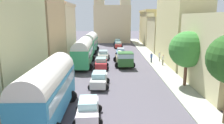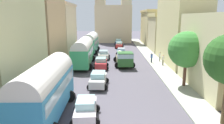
{
  "view_description": "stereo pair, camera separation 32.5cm",
  "coord_description": "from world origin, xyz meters",
  "views": [
    {
      "loc": [
        -0.06,
        -8.36,
        7.47
      ],
      "look_at": [
        0.0,
        16.89,
        1.93
      ],
      "focal_mm": 32.98,
      "sensor_mm": 36.0,
      "label": 1
    },
    {
      "loc": [
        0.26,
        -8.36,
        7.47
      ],
      "look_at": [
        0.0,
        16.89,
        1.93
      ],
      "focal_mm": 32.98,
      "sensor_mm": 36.0,
      "label": 2
    }
  ],
  "objects": [
    {
      "name": "car_1",
      "position": [
        1.51,
        41.76,
        0.76
      ],
      "size": [
        2.29,
        4.2,
        1.5
      ],
      "color": "#B6312C",
      "rests_on": "ground"
    },
    {
      "name": "parked_bus_0",
      "position": [
        -4.8,
        6.1,
        2.37
      ],
      "size": [
        3.42,
        9.18,
        4.28
      ],
      "color": "teal",
      "rests_on": "ground"
    },
    {
      "name": "pedestrian_3",
      "position": [
        7.82,
        22.78,
        1.02
      ],
      "size": [
        0.38,
        0.38,
        1.78
      ],
      "color": "#777158",
      "rests_on": "ground"
    },
    {
      "name": "building_right_1",
      "position": [
        10.89,
        12.35,
        3.93
      ],
      "size": [
        4.77,
        10.29,
        7.85
      ],
      "color": "beige",
      "rests_on": "ground"
    },
    {
      "name": "parked_bus_2",
      "position": [
        -4.63,
        35.19,
        2.33
      ],
      "size": [
        3.3,
        8.76,
        4.18
      ],
      "color": "#388B69",
      "rests_on": "ground"
    },
    {
      "name": "parked_bus_1",
      "position": [
        -4.54,
        23.1,
        2.33
      ],
      "size": [
        3.48,
        9.76,
        4.21
      ],
      "color": "#359D62",
      "rests_on": "ground"
    },
    {
      "name": "sidewalk_left",
      "position": [
        -7.25,
        27.0,
        0.07
      ],
      "size": [
        2.5,
        70.0,
        0.14
      ],
      "primitive_type": "cube",
      "color": "gray",
      "rests_on": "ground"
    },
    {
      "name": "car_5",
      "position": [
        -1.66,
        21.28,
        0.81
      ],
      "size": [
        2.31,
        3.77,
        1.62
      ],
      "color": "#B62C31",
      "rests_on": "ground"
    },
    {
      "name": "pedestrian_2",
      "position": [
        6.4,
        24.72,
        1.02
      ],
      "size": [
        0.48,
        0.48,
        1.78
      ],
      "color": "#273240",
      "rests_on": "ground"
    },
    {
      "name": "building_left_2",
      "position": [
        -10.93,
        24.36,
        6.72
      ],
      "size": [
        4.86,
        10.31,
        13.43
      ],
      "color": "tan",
      "rests_on": "ground"
    },
    {
      "name": "building_left_3",
      "position": [
        -10.63,
        34.95,
        5.13
      ],
      "size": [
        4.68,
        10.38,
        10.22
      ],
      "color": "beige",
      "rests_on": "ground"
    },
    {
      "name": "pedestrian_0",
      "position": [
        7.96,
        25.68,
        1.02
      ],
      "size": [
        0.34,
        0.34,
        1.76
      ],
      "color": "slate",
      "rests_on": "ground"
    },
    {
      "name": "sidewalk_right",
      "position": [
        7.25,
        27.0,
        0.07
      ],
      "size": [
        2.5,
        70.0,
        0.14
      ],
      "primitive_type": "cube",
      "color": "#9B9E92",
      "rests_on": "ground"
    },
    {
      "name": "car_6",
      "position": [
        -1.67,
        28.52,
        0.77
      ],
      "size": [
        2.47,
        3.96,
        1.54
      ],
      "color": "silver",
      "rests_on": "ground"
    },
    {
      "name": "ground_plane",
      "position": [
        0.0,
        27.0,
        0.0
      ],
      "size": [
        154.0,
        154.0,
        0.0
      ],
      "primitive_type": "plane",
      "color": "#4C4852"
    },
    {
      "name": "building_right_2",
      "position": [
        10.85,
        25.29,
        6.58
      ],
      "size": [
        5.16,
        13.7,
        13.09
      ],
      "color": "#C8BF86",
      "rests_on": "ground"
    },
    {
      "name": "cargo_truck_0",
      "position": [
        1.81,
        22.71,
        1.26
      ],
      "size": [
        3.29,
        7.39,
        2.42
      ],
      "color": "#285928",
      "rests_on": "ground"
    },
    {
      "name": "building_right_4",
      "position": [
        11.22,
        49.82,
        4.71
      ],
      "size": [
        5.98,
        13.21,
        9.36
      ],
      "color": "tan",
      "rests_on": "ground"
    },
    {
      "name": "building_right_3",
      "position": [
        10.6,
        37.86,
        4.19
      ],
      "size": [
        4.63,
        9.52,
        8.31
      ],
      "color": "tan",
      "rests_on": "ground"
    },
    {
      "name": "distant_church",
      "position": [
        0.0,
        54.17,
        6.68
      ],
      "size": [
        10.67,
        6.68,
        18.68
      ],
      "color": "beige",
      "rests_on": "ground"
    },
    {
      "name": "car_3",
      "position": [
        -1.82,
        5.76,
        0.79
      ],
      "size": [
        2.26,
        3.73,
        1.59
      ],
      "color": "silver",
      "rests_on": "ground"
    },
    {
      "name": "car_0",
      "position": [
        1.62,
        30.9,
        0.8
      ],
      "size": [
        2.21,
        4.1,
        1.6
      ],
      "color": "#3C94CB",
      "rests_on": "ground"
    },
    {
      "name": "roadside_tree_1",
      "position": [
        7.9,
        13.16,
        4.11
      ],
      "size": [
        3.84,
        3.84,
        6.04
      ],
      "color": "brown",
      "rests_on": "ground"
    },
    {
      "name": "car_2",
      "position": [
        1.45,
        47.93,
        0.8
      ],
      "size": [
        2.19,
        3.9,
        1.61
      ],
      "color": "#3C92C7",
      "rests_on": "ground"
    },
    {
      "name": "building_left_1",
      "position": [
        -11.02,
        12.61,
        6.02
      ],
      "size": [
        5.55,
        11.53,
        11.99
      ],
      "color": "beige",
      "rests_on": "ground"
    },
    {
      "name": "car_4",
      "position": [
        -1.46,
        13.19,
        0.81
      ],
      "size": [
        2.28,
        3.97,
        1.61
      ],
      "color": "silver",
      "rests_on": "ground"
    }
  ]
}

